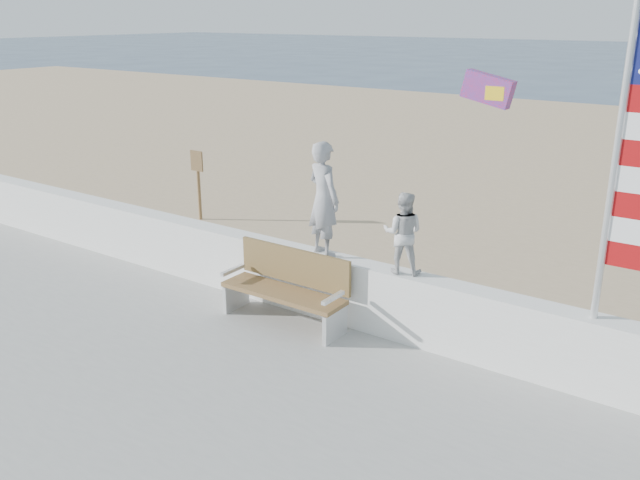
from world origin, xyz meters
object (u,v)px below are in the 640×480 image
at_px(child, 403,233).
at_px(bench, 287,286).
at_px(flag, 632,143).
at_px(adult, 324,199).

relative_size(child, bench, 0.58).
bearing_deg(flag, child, 179.99).
xyz_separation_m(adult, flag, (3.68, -0.00, 1.14)).
height_order(child, flag, flag).
bearing_deg(child, flag, 160.24).
distance_m(adult, child, 1.23).
distance_m(adult, flag, 3.85).
height_order(adult, bench, adult).
height_order(adult, flag, flag).
bearing_deg(child, bench, -2.81).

